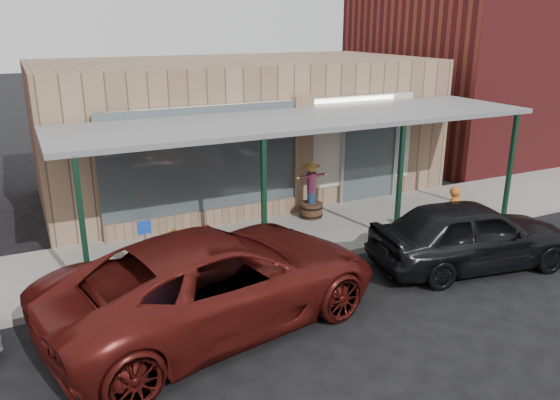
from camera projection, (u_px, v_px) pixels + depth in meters
name	position (u px, v px, depth m)	size (l,w,h in m)	color
ground	(389.00, 295.00, 11.09)	(120.00, 120.00, 0.00)	black
sidewalk	(305.00, 233.00, 14.14)	(40.00, 3.20, 0.15)	gray
storefront	(238.00, 127.00, 17.42)	(12.00, 6.25, 4.20)	#97775C
awning	(307.00, 121.00, 13.20)	(12.00, 3.00, 3.04)	slate
block_buildings_near	(280.00, 69.00, 18.63)	(61.00, 8.00, 8.00)	maroon
barrel_scarecrow	(311.00, 199.00, 14.93)	(0.95, 0.77, 1.60)	#4E311F
barrel_pumpkin	(175.00, 247.00, 12.42)	(0.75, 0.75, 0.71)	#4E311F
handicap_sign	(146.00, 243.00, 11.03)	(0.28, 0.05, 1.36)	gray
parked_sedan	(471.00, 234.00, 12.16)	(4.82, 2.55, 1.61)	black
car_maroon	(217.00, 280.00, 9.82)	(2.89, 6.26, 1.74)	#541410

